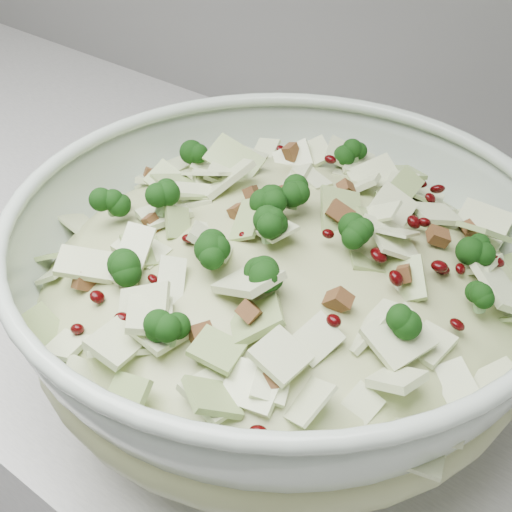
% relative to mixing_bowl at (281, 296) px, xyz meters
% --- Properties ---
extents(mixing_bowl, '(0.45, 0.45, 0.16)m').
position_rel_mixing_bowl_xyz_m(mixing_bowl, '(0.00, 0.00, 0.00)').
color(mixing_bowl, '#B5C7B6').
rests_on(mixing_bowl, counter).
extents(salad, '(0.47, 0.47, 0.16)m').
position_rel_mixing_bowl_xyz_m(salad, '(0.00, -0.00, 0.03)').
color(salad, '#ABB47B').
rests_on(salad, mixing_bowl).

